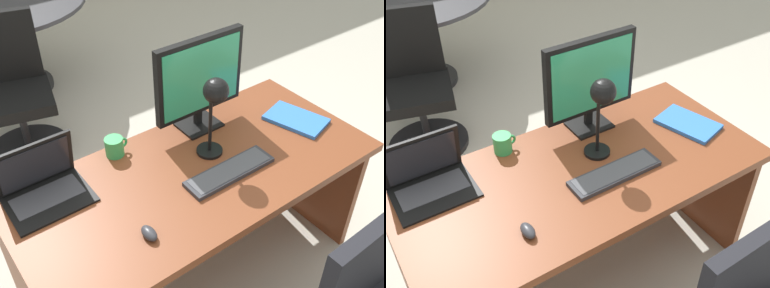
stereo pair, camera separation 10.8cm
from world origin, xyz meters
TOP-DOWN VIEW (x-y plane):
  - ground at (0.00, 1.50)m, footprint 12.00×12.00m
  - desk at (0.00, 0.05)m, footprint 1.63×0.76m
  - monitor at (0.21, 0.26)m, footprint 0.47×0.16m
  - laptop at (-0.59, 0.26)m, footprint 0.33×0.25m
  - keyboard at (0.10, -0.10)m, footprint 0.42×0.12m
  - mouse at (-0.37, -0.19)m, footprint 0.05×0.08m
  - desk_lamp at (0.12, 0.04)m, footprint 0.12×0.14m
  - book at (0.62, 0.00)m, footprint 0.26×0.33m
  - coffee_mug at (-0.23, 0.31)m, footprint 0.11×0.08m
  - meeting_table at (-0.07, 2.47)m, footprint 1.38×1.38m
  - meeting_chair_far at (-0.29, 1.61)m, footprint 0.56×0.58m

SIDE VIEW (x-z plane):
  - ground at x=0.00m, z-range 0.00..0.00m
  - meeting_chair_far at x=-0.29m, z-range -0.08..0.87m
  - desk at x=0.00m, z-range 0.16..0.91m
  - meeting_table at x=-0.07m, z-range 0.20..0.98m
  - book at x=0.62m, z-range 0.74..0.76m
  - keyboard at x=0.10m, z-range 0.74..0.76m
  - mouse at x=-0.37m, z-range 0.74..0.78m
  - coffee_mug at x=-0.23m, z-range 0.74..0.83m
  - laptop at x=-0.59m, z-range 0.69..0.93m
  - monitor at x=0.21m, z-range 0.77..1.24m
  - desk_lamp at x=0.12m, z-range 0.83..1.23m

